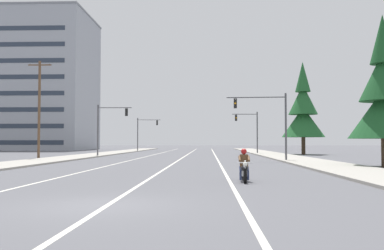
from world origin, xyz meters
name	(u,v)px	position (x,y,z in m)	size (l,w,h in m)	color
ground_plane	(98,206)	(0.00, 0.00, 0.00)	(400.00, 400.00, 0.00)	#515156
lane_stripe_center	(187,155)	(0.24, 45.00, 0.00)	(0.16, 100.00, 0.01)	beige
lane_stripe_left	(153,155)	(-4.31, 45.00, 0.00)	(0.16, 100.00, 0.01)	beige
lane_stripe_right	(215,155)	(4.00, 45.00, 0.00)	(0.16, 100.00, 0.01)	beige
sidewalk_kerb_right	(280,156)	(11.66, 40.00, 0.07)	(4.40, 110.00, 0.14)	#9E998E
sidewalk_kerb_left	(87,156)	(-11.66, 40.00, 0.07)	(4.40, 110.00, 0.14)	#9E998E
motorcycle_with_rider	(244,168)	(4.64, 7.31, 0.59)	(0.70, 2.19, 1.46)	black
traffic_signal_near_right	(268,116)	(8.56, 27.45, 4.13)	(5.45, 0.49, 6.20)	#47474C
traffic_signal_near_left	(107,123)	(-8.95, 38.92, 4.05)	(4.13, 0.37, 6.20)	#47474C
traffic_signal_mid_right	(250,126)	(9.31, 51.63, 4.03)	(3.78, 0.54, 6.20)	#47474C
traffic_signal_mid_left	(144,129)	(-8.73, 67.22, 4.06)	(4.33, 0.46, 6.20)	#47474C
utility_pole_left_near	(39,108)	(-14.14, 31.15, 5.25)	(2.39, 0.26, 10.03)	brown
conifer_tree_right_verge_near	(384,97)	(15.34, 18.51, 4.92)	(4.88, 4.88, 10.74)	#423023
conifer_tree_right_verge_far	(303,112)	(16.34, 48.31, 5.95)	(5.89, 5.89, 12.97)	#423023
apartment_building_far_left_block	(28,83)	(-36.89, 81.44, 14.89)	(27.81, 20.01, 29.77)	#999EA8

